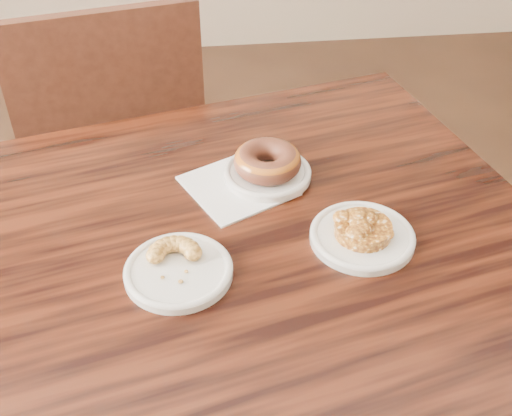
{
  "coord_description": "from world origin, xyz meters",
  "views": [
    {
      "loc": [
        -0.37,
        -0.56,
        1.42
      ],
      "look_at": [
        -0.29,
        0.2,
        0.8
      ],
      "focal_mm": 45.0,
      "sensor_mm": 36.0,
      "label": 1
    }
  ],
  "objects": [
    {
      "name": "cafe_table",
      "position": [
        -0.25,
        0.19,
        0.38
      ],
      "size": [
        1.05,
        1.05,
        0.75
      ],
      "primitive_type": "cube",
      "rotation": [
        0.0,
        0.0,
        0.24
      ],
      "color": "black",
      "rests_on": "floor"
    },
    {
      "name": "glazed_donut",
      "position": [
        -0.25,
        0.34,
        0.79
      ],
      "size": [
        0.12,
        0.12,
        0.04
      ],
      "primitive_type": "torus",
      "color": "brown",
      "rests_on": "plate_donut"
    },
    {
      "name": "chair_far",
      "position": [
        -0.6,
        0.95,
        0.45
      ],
      "size": [
        0.57,
        0.57,
        0.9
      ],
      "primitive_type": null,
      "rotation": [
        0.0,
        0.0,
        3.35
      ],
      "color": "black",
      "rests_on": "floor"
    },
    {
      "name": "cruller_fragment",
      "position": [
        -0.41,
        0.12,
        0.77
      ],
      "size": [
        0.09,
        0.09,
        0.03
      ],
      "primitive_type": null,
      "color": "brown",
      "rests_on": "plate_cruller"
    },
    {
      "name": "apple_fritter",
      "position": [
        -0.12,
        0.16,
        0.78
      ],
      "size": [
        0.12,
        0.12,
        0.03
      ],
      "primitive_type": null,
      "color": "#3F1B06",
      "rests_on": "plate_fritter"
    },
    {
      "name": "plate_fritter",
      "position": [
        -0.12,
        0.16,
        0.76
      ],
      "size": [
        0.16,
        0.16,
        0.01
      ],
      "primitive_type": "cylinder",
      "color": "silver",
      "rests_on": "cafe_table"
    },
    {
      "name": "plate_cruller",
      "position": [
        -0.41,
        0.12,
        0.76
      ],
      "size": [
        0.16,
        0.16,
        0.01
      ],
      "primitive_type": "cylinder",
      "color": "white",
      "rests_on": "cafe_table"
    },
    {
      "name": "napkin",
      "position": [
        -0.3,
        0.32,
        0.75
      ],
      "size": [
        0.21,
        0.21,
        0.0
      ],
      "primitive_type": "cube",
      "rotation": [
        0.0,
        0.0,
        0.46
      ],
      "color": "white",
      "rests_on": "cafe_table"
    },
    {
      "name": "plate_donut",
      "position": [
        -0.25,
        0.34,
        0.76
      ],
      "size": [
        0.15,
        0.15,
        0.01
      ],
      "primitive_type": "cylinder",
      "color": "silver",
      "rests_on": "napkin"
    }
  ]
}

